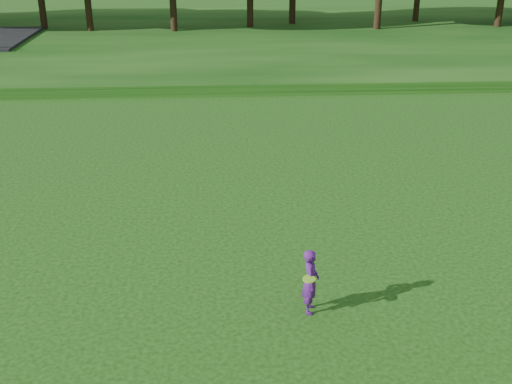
{
  "coord_description": "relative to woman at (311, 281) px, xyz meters",
  "views": [
    {
      "loc": [
        1.05,
        -12.79,
        8.38
      ],
      "look_at": [
        2.04,
        3.67,
        1.3
      ],
      "focal_mm": 45.0,
      "sensor_mm": 36.0,
      "label": 1
    }
  ],
  "objects": [
    {
      "name": "ground",
      "position": [
        -3.04,
        0.33,
        -0.79
      ],
      "size": [
        140.0,
        140.0,
        0.0
      ],
      "primitive_type": "plane",
      "color": "#0F3D0B",
      "rests_on": "ground"
    },
    {
      "name": "berm",
      "position": [
        -3.04,
        34.33,
        -0.49
      ],
      "size": [
        130.0,
        30.0,
        0.6
      ],
      "primitive_type": "cube",
      "color": "#0F3D0B",
      "rests_on": "ground"
    },
    {
      "name": "walking_path",
      "position": [
        -3.04,
        20.33,
        -0.77
      ],
      "size": [
        130.0,
        1.6,
        0.04
      ],
      "primitive_type": "cube",
      "color": "gray",
      "rests_on": "ground"
    },
    {
      "name": "woman",
      "position": [
        0.0,
        0.0,
        0.0
      ],
      "size": [
        0.46,
        0.73,
        1.57
      ],
      "color": "#521A75",
      "rests_on": "ground"
    }
  ]
}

